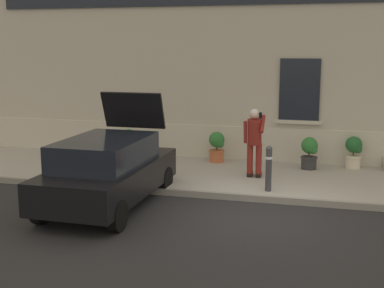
{
  "coord_description": "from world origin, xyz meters",
  "views": [
    {
      "loc": [
        1.52,
        -10.34,
        3.41
      ],
      "look_at": [
        -1.65,
        1.6,
        1.1
      ],
      "focal_mm": 49.64,
      "sensor_mm": 36.0,
      "label": 1
    }
  ],
  "objects_px": {
    "person_on_phone": "(254,138)",
    "planter_cream": "(354,151)",
    "hatchback_car_black": "(108,170)",
    "planter_terracotta": "(217,146)",
    "bollard_near_person": "(269,167)",
    "planter_olive": "(129,143)",
    "planter_charcoal": "(310,152)"
  },
  "relations": [
    {
      "from": "hatchback_car_black",
      "to": "planter_olive",
      "type": "xyz_separation_m",
      "value": [
        -1.13,
        4.07,
        -0.19
      ]
    },
    {
      "from": "bollard_near_person",
      "to": "planter_olive",
      "type": "distance_m",
      "value": 5.01
    },
    {
      "from": "planter_olive",
      "to": "planter_cream",
      "type": "xyz_separation_m",
      "value": [
        6.28,
        0.38,
        0.0
      ]
    },
    {
      "from": "bollard_near_person",
      "to": "planter_terracotta",
      "type": "height_order",
      "value": "bollard_near_person"
    },
    {
      "from": "person_on_phone",
      "to": "planter_terracotta",
      "type": "xyz_separation_m",
      "value": [
        -1.28,
        1.54,
        -0.54
      ]
    },
    {
      "from": "planter_terracotta",
      "to": "planter_cream",
      "type": "height_order",
      "value": "same"
    },
    {
      "from": "hatchback_car_black",
      "to": "planter_olive",
      "type": "relative_size",
      "value": 4.75
    },
    {
      "from": "planter_charcoal",
      "to": "planter_cream",
      "type": "bearing_deg",
      "value": 20.47
    },
    {
      "from": "bollard_near_person",
      "to": "planter_olive",
      "type": "bearing_deg",
      "value": 150.04
    },
    {
      "from": "bollard_near_person",
      "to": "person_on_phone",
      "type": "height_order",
      "value": "person_on_phone"
    },
    {
      "from": "bollard_near_person",
      "to": "planter_charcoal",
      "type": "height_order",
      "value": "bollard_near_person"
    },
    {
      "from": "hatchback_car_black",
      "to": "planter_cream",
      "type": "relative_size",
      "value": 4.75
    },
    {
      "from": "planter_terracotta",
      "to": "planter_charcoal",
      "type": "bearing_deg",
      "value": -5.08
    },
    {
      "from": "bollard_near_person",
      "to": "planter_cream",
      "type": "relative_size",
      "value": 1.22
    },
    {
      "from": "planter_charcoal",
      "to": "planter_cream",
      "type": "height_order",
      "value": "same"
    },
    {
      "from": "hatchback_car_black",
      "to": "planter_cream",
      "type": "xyz_separation_m",
      "value": [
        5.15,
        4.45,
        -0.19
      ]
    },
    {
      "from": "hatchback_car_black",
      "to": "person_on_phone",
      "type": "xyz_separation_m",
      "value": [
        2.71,
        2.71,
        0.35
      ]
    },
    {
      "from": "hatchback_car_black",
      "to": "planter_cream",
      "type": "distance_m",
      "value": 6.8
    },
    {
      "from": "person_on_phone",
      "to": "planter_cream",
      "type": "relative_size",
      "value": 2.02
    },
    {
      "from": "planter_terracotta",
      "to": "person_on_phone",
      "type": "bearing_deg",
      "value": -50.4
    },
    {
      "from": "hatchback_car_black",
      "to": "planter_terracotta",
      "type": "xyz_separation_m",
      "value": [
        1.44,
        4.25,
        -0.19
      ]
    },
    {
      "from": "bollard_near_person",
      "to": "planter_terracotta",
      "type": "xyz_separation_m",
      "value": [
        -1.77,
        2.68,
        -0.11
      ]
    },
    {
      "from": "person_on_phone",
      "to": "planter_charcoal",
      "type": "height_order",
      "value": "person_on_phone"
    },
    {
      "from": "hatchback_car_black",
      "to": "person_on_phone",
      "type": "height_order",
      "value": "hatchback_car_black"
    },
    {
      "from": "hatchback_car_black",
      "to": "planter_terracotta",
      "type": "distance_m",
      "value": 4.49
    },
    {
      "from": "planter_olive",
      "to": "person_on_phone",
      "type": "bearing_deg",
      "value": -19.53
    },
    {
      "from": "bollard_near_person",
      "to": "planter_charcoal",
      "type": "distance_m",
      "value": 2.58
    },
    {
      "from": "planter_cream",
      "to": "hatchback_car_black",
      "type": "bearing_deg",
      "value": -139.17
    },
    {
      "from": "bollard_near_person",
      "to": "planter_olive",
      "type": "height_order",
      "value": "bollard_near_person"
    },
    {
      "from": "planter_olive",
      "to": "planter_cream",
      "type": "bearing_deg",
      "value": 3.43
    },
    {
      "from": "planter_olive",
      "to": "planter_terracotta",
      "type": "distance_m",
      "value": 2.57
    },
    {
      "from": "hatchback_car_black",
      "to": "planter_charcoal",
      "type": "bearing_deg",
      "value": 45.11
    }
  ]
}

